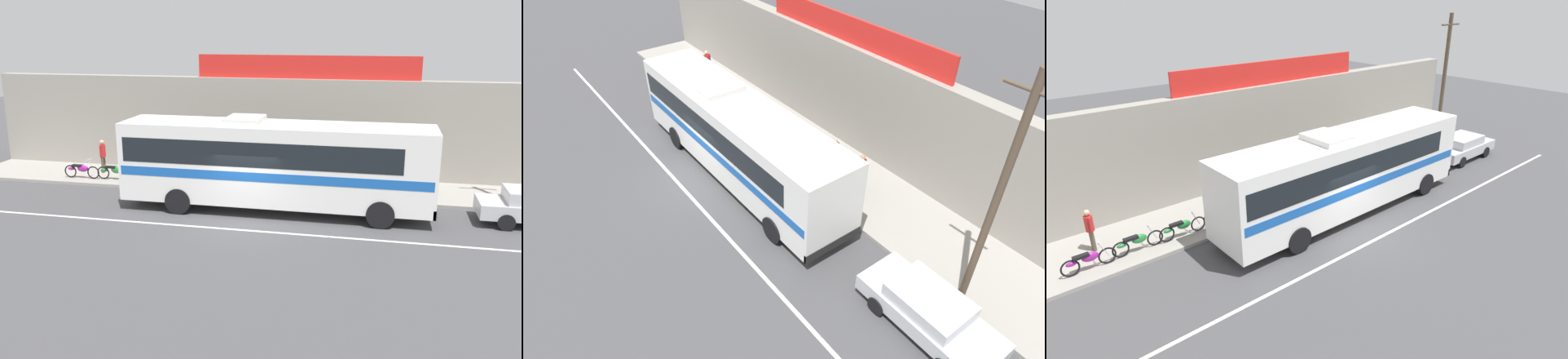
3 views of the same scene
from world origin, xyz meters
The scene contains 13 objects.
ground_plane centered at (0.00, 0.00, 0.00)m, with size 70.00×70.00×0.00m, color #444447.
sidewalk_slab centered at (0.00, 5.20, 0.07)m, with size 30.00×3.60×0.14m, color gray.
storefront_facade centered at (0.00, 7.35, 2.40)m, with size 30.00×0.70×4.80m, color gray.
storefront_billboard centered at (1.30, 7.35, 5.35)m, with size 10.65×0.12×1.10m, color red.
road_center_stripe centered at (0.00, -0.80, 0.00)m, with size 30.00×0.14×0.01m, color silver.
intercity_bus centered at (0.81, 1.69, 2.07)m, with size 12.30×2.65×3.78m.
motorcycle_blue centered at (-5.64, 4.16, 0.57)m, with size 1.93×0.56×0.94m.
motorcycle_red centered at (-7.36, 4.23, 0.57)m, with size 1.89×0.56×0.94m.
motorcycle_purple centered at (-3.78, 4.21, 0.57)m, with size 1.87×0.56×0.94m.
motorcycle_orange centered at (-9.08, 4.16, 0.57)m, with size 1.82×0.56×0.94m.
pedestrian_far_right centered at (4.96, 4.96, 1.16)m, with size 0.30×0.48×1.75m.
pedestrian_far_left centered at (3.36, 4.94, 1.15)m, with size 0.30×0.48×1.72m.
pedestrian_by_curb centered at (-8.56, 5.40, 1.10)m, with size 0.30×0.48×1.65m.
Camera 1 is at (4.92, -19.47, 7.17)m, focal length 38.50 mm.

